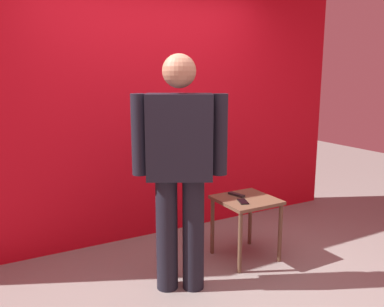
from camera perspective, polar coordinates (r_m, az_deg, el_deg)
name	(u,v)px	position (r m, az deg, el deg)	size (l,w,h in m)	color
ground_plane	(230,299)	(3.28, 5.33, -19.52)	(12.00, 12.00, 0.00)	gray
back_wall_red	(148,101)	(4.15, -6.23, 7.33)	(4.68, 0.12, 2.79)	red
standing_person	(180,163)	(3.04, -1.74, -1.32)	(0.68, 0.44, 1.81)	black
side_table	(246,208)	(3.74, 7.56, -7.57)	(0.50, 0.50, 0.57)	brown
cell_phone	(243,202)	(3.60, 7.13, -6.68)	(0.07, 0.14, 0.01)	black
tv_remote	(236,195)	(3.77, 6.22, -5.73)	(0.04, 0.17, 0.02)	black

